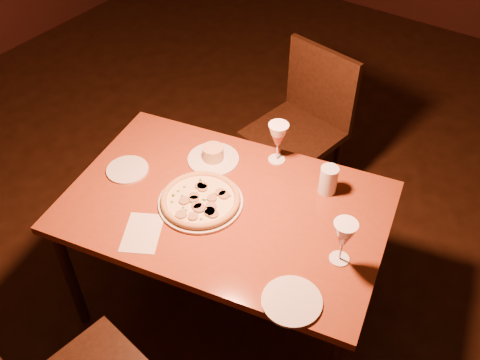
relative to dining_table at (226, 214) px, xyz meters
The scene contains 11 objects.
floor 0.67m from the dining_table, 143.62° to the left, with size 7.00×7.00×0.00m, color black.
dining_table is the anchor object (origin of this frame).
chair_far 0.93m from the dining_table, 97.91° to the left, with size 0.53×0.53×0.94m.
pizza_plate 0.14m from the dining_table, 147.47° to the right, with size 0.36×0.36×0.04m.
ramekin_saucer 0.30m from the dining_table, 137.04° to the left, with size 0.24×0.24×0.08m.
wine_glass_far 0.41m from the dining_table, 85.74° to the left, with size 0.09×0.09×0.20m, color #B5574B, non-canonical shape.
wine_glass_right 0.56m from the dining_table, ahead, with size 0.09×0.09×0.20m, color #B5574B, non-canonical shape.
water_tumbler 0.47m from the dining_table, 45.16° to the left, with size 0.08×0.08×0.13m, color silver.
side_plate_left 0.50m from the dining_table, behind, with size 0.19×0.19×0.01m, color silver.
side_plate_near 0.56m from the dining_table, 28.39° to the right, with size 0.22×0.22×0.01m, color silver.
menu_card 0.38m from the dining_table, 119.12° to the right, with size 0.14×0.21×0.00m, color beige.
Camera 1 is at (1.03, -1.32, 2.36)m, focal length 40.00 mm.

